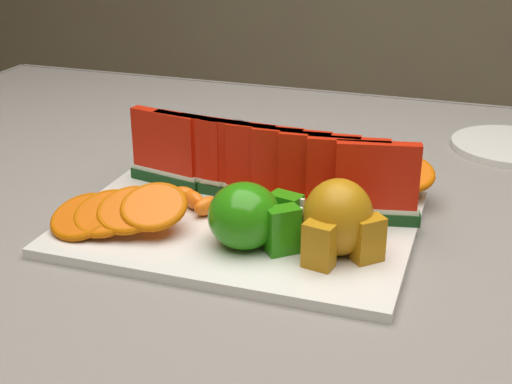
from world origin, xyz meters
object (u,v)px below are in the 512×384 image
(platter, at_px, (242,222))
(fork, at_px, (225,139))
(pear_cluster, at_px, (339,220))
(apple_cluster, at_px, (251,217))
(side_plate, at_px, (511,146))

(platter, height_order, fork, platter)
(pear_cluster, bearing_deg, platter, 159.11)
(fork, bearing_deg, apple_cluster, -64.61)
(platter, relative_size, fork, 2.16)
(side_plate, bearing_deg, fork, -166.49)
(pear_cluster, bearing_deg, fork, 127.71)
(fork, bearing_deg, platter, -65.23)
(platter, height_order, side_plate, platter)
(apple_cluster, height_order, fork, apple_cluster)
(apple_cluster, bearing_deg, fork, 115.39)
(pear_cluster, bearing_deg, apple_cluster, -173.22)
(platter, relative_size, pear_cluster, 4.14)
(apple_cluster, bearing_deg, side_plate, 58.87)
(pear_cluster, distance_m, side_plate, 0.47)
(pear_cluster, bearing_deg, side_plate, 67.99)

